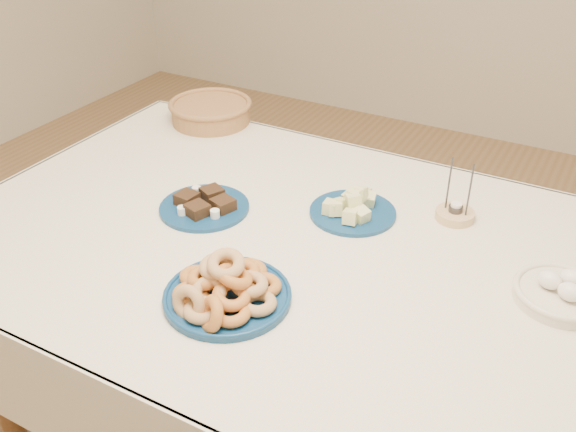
{
  "coord_description": "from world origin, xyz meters",
  "views": [
    {
      "loc": [
        0.58,
        -1.1,
        1.59
      ],
      "look_at": [
        0.0,
        -0.05,
        0.85
      ],
      "focal_mm": 40.0,
      "sensor_mm": 36.0,
      "label": 1
    }
  ],
  "objects_px": {
    "candle_holder": "(455,214)",
    "donut_platter": "(225,290)",
    "brownie_plate": "(204,205)",
    "egg_bowl": "(561,293)",
    "dining_table": "(298,278)",
    "melon_plate": "(353,207)",
    "wicker_basket": "(211,111)"
  },
  "relations": [
    {
      "from": "candle_holder",
      "to": "donut_platter",
      "type": "bearing_deg",
      "value": -120.49
    },
    {
      "from": "donut_platter",
      "to": "melon_plate",
      "type": "distance_m",
      "value": 0.45
    },
    {
      "from": "egg_bowl",
      "to": "melon_plate",
      "type": "bearing_deg",
      "value": 168.23
    },
    {
      "from": "brownie_plate",
      "to": "wicker_basket",
      "type": "distance_m",
      "value": 0.56
    },
    {
      "from": "donut_platter",
      "to": "egg_bowl",
      "type": "bearing_deg",
      "value": 29.03
    },
    {
      "from": "dining_table",
      "to": "candle_holder",
      "type": "bearing_deg",
      "value": 43.96
    },
    {
      "from": "candle_holder",
      "to": "dining_table",
      "type": "bearing_deg",
      "value": -136.04
    },
    {
      "from": "dining_table",
      "to": "donut_platter",
      "type": "height_order",
      "value": "donut_platter"
    },
    {
      "from": "candle_holder",
      "to": "brownie_plate",
      "type": "bearing_deg",
      "value": -155.14
    },
    {
      "from": "wicker_basket",
      "to": "egg_bowl",
      "type": "xyz_separation_m",
      "value": [
        1.16,
        -0.42,
        -0.02
      ]
    },
    {
      "from": "donut_platter",
      "to": "candle_holder",
      "type": "xyz_separation_m",
      "value": [
        0.32,
        0.54,
        -0.01
      ]
    },
    {
      "from": "donut_platter",
      "to": "brownie_plate",
      "type": "distance_m",
      "value": 0.37
    },
    {
      "from": "wicker_basket",
      "to": "brownie_plate",
      "type": "bearing_deg",
      "value": -57.05
    },
    {
      "from": "candle_holder",
      "to": "melon_plate",
      "type": "bearing_deg",
      "value": -156.24
    },
    {
      "from": "melon_plate",
      "to": "wicker_basket",
      "type": "height_order",
      "value": "melon_plate"
    },
    {
      "from": "melon_plate",
      "to": "candle_holder",
      "type": "height_order",
      "value": "candle_holder"
    },
    {
      "from": "donut_platter",
      "to": "brownie_plate",
      "type": "bearing_deg",
      "value": 131.94
    },
    {
      "from": "donut_platter",
      "to": "dining_table",
      "type": "bearing_deg",
      "value": 83.71
    },
    {
      "from": "candle_holder",
      "to": "wicker_basket",
      "type": "bearing_deg",
      "value": 166.66
    },
    {
      "from": "melon_plate",
      "to": "candle_holder",
      "type": "relative_size",
      "value": 1.73
    },
    {
      "from": "dining_table",
      "to": "egg_bowl",
      "type": "distance_m",
      "value": 0.59
    },
    {
      "from": "donut_platter",
      "to": "candle_holder",
      "type": "distance_m",
      "value": 0.63
    },
    {
      "from": "dining_table",
      "to": "brownie_plate",
      "type": "distance_m",
      "value": 0.3
    },
    {
      "from": "wicker_basket",
      "to": "candle_holder",
      "type": "relative_size",
      "value": 1.85
    },
    {
      "from": "dining_table",
      "to": "egg_bowl",
      "type": "relative_size",
      "value": 7.28
    },
    {
      "from": "melon_plate",
      "to": "brownie_plate",
      "type": "relative_size",
      "value": 0.93
    },
    {
      "from": "egg_bowl",
      "to": "wicker_basket",
      "type": "bearing_deg",
      "value": 160.24
    },
    {
      "from": "candle_holder",
      "to": "egg_bowl",
      "type": "height_order",
      "value": "candle_holder"
    },
    {
      "from": "donut_platter",
      "to": "egg_bowl",
      "type": "relative_size",
      "value": 1.36
    },
    {
      "from": "brownie_plate",
      "to": "wicker_basket",
      "type": "relative_size",
      "value": 1.0
    },
    {
      "from": "dining_table",
      "to": "candle_holder",
      "type": "distance_m",
      "value": 0.42
    },
    {
      "from": "donut_platter",
      "to": "egg_bowl",
      "type": "height_order",
      "value": "donut_platter"
    }
  ]
}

